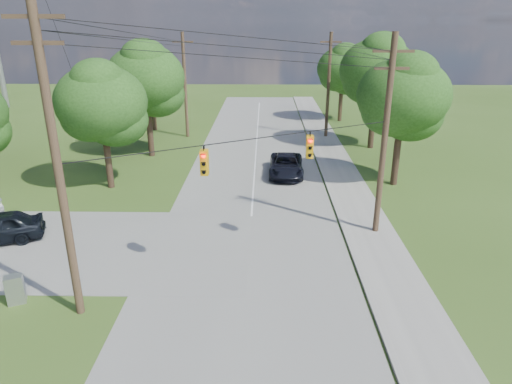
{
  "coord_description": "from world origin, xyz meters",
  "views": [
    {
      "loc": [
        2.74,
        -14.91,
        10.98
      ],
      "look_at": [
        2.36,
        5.0,
        3.47
      ],
      "focal_mm": 32.0,
      "sensor_mm": 36.0,
      "label": 1
    }
  ],
  "objects_px": {
    "pole_ne": "(385,136)",
    "pole_sw": "(57,164)",
    "control_cabinet": "(15,290)",
    "car_main_north": "(286,165)",
    "pole_north_e": "(328,85)",
    "pole_north_w": "(185,85)"
  },
  "relations": [
    {
      "from": "car_main_north",
      "to": "pole_sw",
      "type": "bearing_deg",
      "value": -114.86
    },
    {
      "from": "car_main_north",
      "to": "control_cabinet",
      "type": "xyz_separation_m",
      "value": [
        -11.86,
        -16.9,
        -0.15
      ]
    },
    {
      "from": "car_main_north",
      "to": "control_cabinet",
      "type": "height_order",
      "value": "car_main_north"
    },
    {
      "from": "pole_north_e",
      "to": "pole_north_w",
      "type": "distance_m",
      "value": 13.9
    },
    {
      "from": "pole_ne",
      "to": "control_cabinet",
      "type": "relative_size",
      "value": 8.43
    },
    {
      "from": "pole_ne",
      "to": "control_cabinet",
      "type": "bearing_deg",
      "value": -156.85
    },
    {
      "from": "pole_ne",
      "to": "control_cabinet",
      "type": "distance_m",
      "value": 18.45
    },
    {
      "from": "pole_sw",
      "to": "car_main_north",
      "type": "bearing_deg",
      "value": 62.8
    },
    {
      "from": "pole_sw",
      "to": "control_cabinet",
      "type": "distance_m",
      "value": 6.32
    },
    {
      "from": "pole_sw",
      "to": "pole_ne",
      "type": "relative_size",
      "value": 1.14
    },
    {
      "from": "pole_ne",
      "to": "pole_north_e",
      "type": "height_order",
      "value": "pole_ne"
    },
    {
      "from": "control_cabinet",
      "to": "pole_ne",
      "type": "bearing_deg",
      "value": -0.13
    },
    {
      "from": "pole_north_e",
      "to": "car_main_north",
      "type": "height_order",
      "value": "pole_north_e"
    },
    {
      "from": "pole_ne",
      "to": "pole_sw",
      "type": "bearing_deg",
      "value": -150.62
    },
    {
      "from": "pole_north_w",
      "to": "pole_north_e",
      "type": "bearing_deg",
      "value": 0.0
    },
    {
      "from": "pole_sw",
      "to": "control_cabinet",
      "type": "xyz_separation_m",
      "value": [
        -2.87,
        0.6,
        -5.6
      ]
    },
    {
      "from": "control_cabinet",
      "to": "pole_sw",
      "type": "bearing_deg",
      "value": -35.1
    },
    {
      "from": "pole_sw",
      "to": "pole_north_e",
      "type": "bearing_deg",
      "value": 65.48
    },
    {
      "from": "pole_sw",
      "to": "pole_north_w",
      "type": "xyz_separation_m",
      "value": [
        -0.4,
        29.6,
        -1.1
      ]
    },
    {
      "from": "pole_north_e",
      "to": "control_cabinet",
      "type": "relative_size",
      "value": 8.03
    },
    {
      "from": "pole_ne",
      "to": "pole_north_e",
      "type": "xyz_separation_m",
      "value": [
        -0.0,
        22.0,
        -0.34
      ]
    },
    {
      "from": "pole_north_e",
      "to": "pole_ne",
      "type": "bearing_deg",
      "value": -90.0
    }
  ]
}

